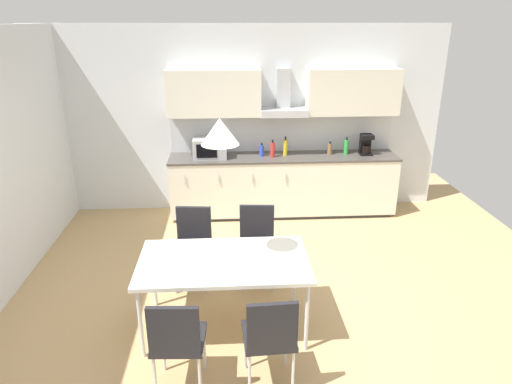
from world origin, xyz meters
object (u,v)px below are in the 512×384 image
chair_far_left (193,239)px  dining_table (224,264)px  pendant_lamp (220,131)px  bottle_yellow (285,147)px  chair_near_left (177,337)px  bottle_red (273,150)px  microwave (210,148)px  coffee_maker (366,144)px  bottle_green (346,147)px  chair_far_right (257,237)px  chair_near_right (270,334)px  bottle_brown (330,149)px  bottle_blue (262,150)px

chair_far_left → dining_table: bearing=-67.5°
dining_table → chair_far_left: (-0.34, 0.83, -0.15)m
pendant_lamp → bottle_yellow: bearing=71.8°
chair_near_left → bottle_red: bearing=73.2°
bottle_red → chair_far_left: bottle_red is taller
microwave → coffee_maker: bearing=0.7°
bottle_green → chair_far_right: size_ratio=0.30×
bottle_green → chair_near_left: size_ratio=0.30×
bottle_red → chair_near_right: 3.55m
chair_far_right → pendant_lamp: bearing=-113.4°
chair_near_right → bottle_red: bearing=84.3°
chair_far_left → chair_near_left: bearing=-90.4°
chair_near_right → dining_table: bearing=113.2°
chair_near_left → microwave: bearing=87.5°
bottle_yellow → bottle_red: 0.21m
bottle_green → chair_near_right: bearing=-112.1°
bottle_green → bottle_red: bearing=-175.8°
bottle_red → pendant_lamp: (-0.70, -2.67, 0.91)m
chair_far_left → pendant_lamp: (0.34, -0.83, 1.39)m
bottle_yellow → chair_far_left: (-1.24, -1.92, -0.49)m
bottle_green → chair_near_left: (-2.16, -3.58, -0.48)m
bottle_brown → pendant_lamp: size_ratio=0.60×
chair_near_left → bottle_green: bearing=58.9°
microwave → chair_near_left: (-0.15, -3.53, -0.51)m
bottle_yellow → chair_far_right: (-0.54, -1.92, -0.49)m
bottle_brown → pendant_lamp: pendant_lamp is taller
coffee_maker → chair_near_right: size_ratio=0.34×
chair_near_right → bottle_blue: bearing=86.8°
microwave → chair_far_right: 2.03m
coffee_maker → chair_far_right: (-1.74, -1.91, -0.52)m
bottle_yellow → chair_far_left: bearing=-122.9°
bottle_blue → chair_far_right: bearing=-95.8°
bottle_brown → chair_far_right: size_ratio=0.22×
pendant_lamp → bottle_red: bearing=75.2°
bottle_blue → chair_far_left: 2.15m
bottle_yellow → pendant_lamp: bearing=-108.2°
chair_near_left → pendant_lamp: (0.35, 0.83, 1.39)m
chair_near_left → pendant_lamp: size_ratio=2.72×
coffee_maker → chair_far_right: 2.63m
bottle_yellow → bottle_green: size_ratio=1.09×
bottle_green → bottle_blue: bottle_green is taller
bottle_green → dining_table: size_ratio=0.17×
microwave → bottle_blue: bearing=1.2°
coffee_maker → bottle_blue: 1.54m
bottle_yellow → pendant_lamp: size_ratio=0.88×
chair_near_left → chair_near_right: bearing=-0.0°
bottle_yellow → dining_table: (-0.90, -2.74, -0.34)m
microwave → chair_far_left: (-0.14, -1.88, -0.51)m
bottle_red → chair_far_right: 1.94m
bottle_yellow → bottle_red: bottle_yellow is taller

